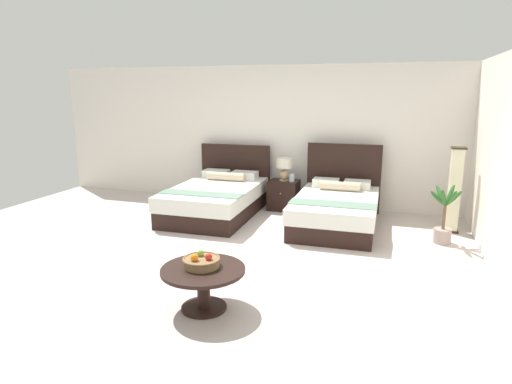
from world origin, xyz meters
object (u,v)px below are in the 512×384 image
object	(u,v)px
table_lamp	(284,166)
fruit_bowl	(201,261)
coffee_table	(203,279)
floor_lamp_corner	(454,190)
nightstand	(284,195)
vase	(292,177)
bed_near_window	(217,198)
bed_near_corner	(336,208)
potted_palm	(444,221)

from	to	relation	value
table_lamp	fruit_bowl	world-z (taller)	table_lamp
coffee_table	floor_lamp_corner	size ratio (longest dim) A/B	0.64
coffee_table	floor_lamp_corner	world-z (taller)	floor_lamp_corner
floor_lamp_corner	coffee_table	bearing A→B (deg)	-126.74
nightstand	vase	world-z (taller)	vase
bed_near_window	table_lamp	xyz separation A→B (m)	(1.03, 0.73, 0.50)
bed_near_corner	bed_near_window	bearing A→B (deg)	-179.78
nightstand	table_lamp	distance (m)	0.53
vase	floor_lamp_corner	size ratio (longest dim) A/B	0.12
bed_near_window	fruit_bowl	world-z (taller)	bed_near_window
bed_near_corner	floor_lamp_corner	size ratio (longest dim) A/B	1.57
bed_near_corner	potted_palm	size ratio (longest dim) A/B	2.40
bed_near_corner	coffee_table	size ratio (longest dim) A/B	2.47
nightstand	bed_near_window	bearing A→B (deg)	-145.13
bed_near_window	bed_near_corner	bearing A→B (deg)	0.22
bed_near_window	coffee_table	world-z (taller)	bed_near_window
floor_lamp_corner	vase	bearing A→B (deg)	171.44
floor_lamp_corner	potted_palm	xyz separation A→B (m)	(-0.17, -0.63, -0.33)
vase	coffee_table	xyz separation A→B (m)	(0.05, -3.87, -0.29)
floor_lamp_corner	nightstand	bearing A→B (deg)	171.12
bed_near_corner	floor_lamp_corner	xyz separation A→B (m)	(1.74, 0.27, 0.37)
coffee_table	fruit_bowl	bearing A→B (deg)	132.54
table_lamp	bed_near_window	bearing A→B (deg)	-144.38
bed_near_corner	table_lamp	xyz separation A→B (m)	(-1.06, 0.73, 0.51)
vase	fruit_bowl	xyz separation A→B (m)	(0.02, -3.84, -0.13)
bed_near_window	nightstand	world-z (taller)	bed_near_window
potted_palm	nightstand	bearing A→B (deg)	158.02
vase	potted_palm	bearing A→B (deg)	-22.45
coffee_table	fruit_bowl	size ratio (longest dim) A/B	2.23
table_lamp	vase	xyz separation A→B (m)	(0.16, -0.06, -0.19)
fruit_bowl	floor_lamp_corner	bearing A→B (deg)	52.63
table_lamp	floor_lamp_corner	xyz separation A→B (m)	(2.81, -0.46, -0.14)
table_lamp	nightstand	bearing A→B (deg)	-90.00
vase	bed_near_corner	bearing A→B (deg)	-36.34
vase	nightstand	bearing A→B (deg)	165.79
coffee_table	potted_palm	distance (m)	3.74
nightstand	fruit_bowl	world-z (taller)	fruit_bowl
table_lamp	floor_lamp_corner	size ratio (longest dim) A/B	0.31
bed_near_corner	vase	size ratio (longest dim) A/B	13.33
bed_near_window	floor_lamp_corner	world-z (taller)	floor_lamp_corner
bed_near_window	fruit_bowl	distance (m)	3.39
bed_near_window	vase	world-z (taller)	bed_near_window
bed_near_corner	nightstand	xyz separation A→B (m)	(-1.06, 0.71, -0.02)
bed_near_corner	nightstand	world-z (taller)	bed_near_corner
table_lamp	coffee_table	distance (m)	3.97
bed_near_window	table_lamp	bearing A→B (deg)	35.62
fruit_bowl	potted_palm	bearing A→B (deg)	48.86
nightstand	floor_lamp_corner	world-z (taller)	floor_lamp_corner
bed_near_window	floor_lamp_corner	size ratio (longest dim) A/B	1.67
potted_palm	vase	bearing A→B (deg)	157.55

